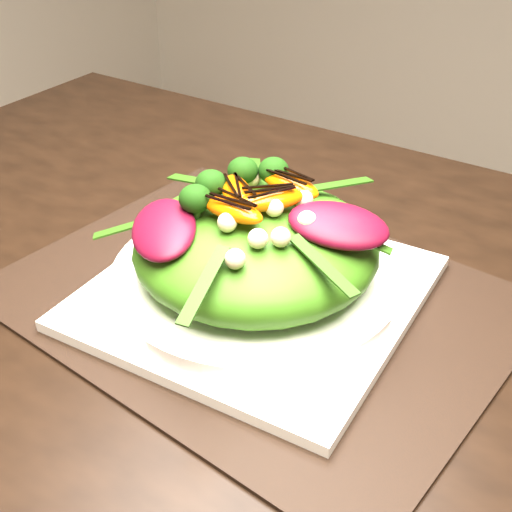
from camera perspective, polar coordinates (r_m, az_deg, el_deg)
The scene contains 10 objects.
dining_table at distance 0.57m, azimuth 13.81°, elevation -13.84°, with size 1.60×0.90×0.75m, color black.
placemat at distance 0.65m, azimuth 0.00°, elevation -3.51°, with size 0.46×0.35×0.00m, color black.
plate_base at distance 0.65m, azimuth 0.00°, elevation -2.99°, with size 0.28×0.28×0.01m, color white.
salad_bowl at distance 0.64m, azimuth 0.00°, elevation -1.87°, with size 0.27×0.27×0.02m, color white.
lettuce_mound at distance 0.62m, azimuth 0.00°, elevation 0.85°, with size 0.22×0.22×0.08m, color #396B14.
radicchio_leaf at distance 0.58m, azimuth 6.90°, elevation 2.57°, with size 0.09×0.06×0.02m, color #4A0817.
orange_segment at distance 0.63m, azimuth -0.40°, elevation 6.00°, with size 0.06×0.03×0.02m, color #CD4C03.
broccoli_floret at distance 0.64m, azimuth -4.06°, elevation 7.00°, with size 0.04×0.04×0.04m, color #103409.
macadamia_nut at distance 0.55m, azimuth 1.45°, elevation 1.37°, with size 0.02×0.02×0.02m, color #C3AE89.
balsamic_drizzle at distance 0.62m, azimuth -0.41°, elevation 6.74°, with size 0.05×0.00×0.00m, color black.
Camera 1 is at (0.10, -0.39, 1.14)m, focal length 48.00 mm.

